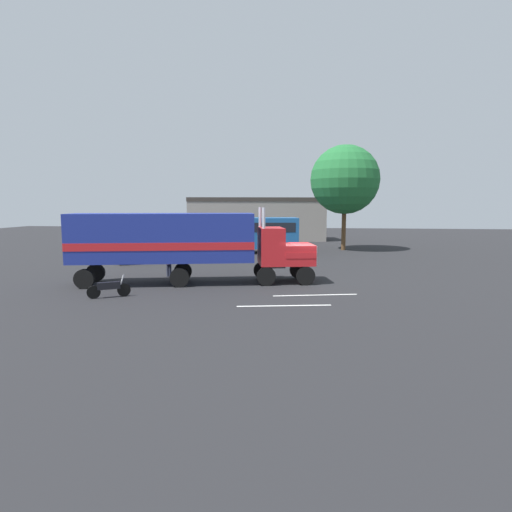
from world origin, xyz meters
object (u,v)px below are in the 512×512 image
at_px(parked_bus, 240,232).
at_px(motorcycle, 109,288).
at_px(semi_truck, 182,241).
at_px(tree_left, 345,180).
at_px(person_bystander, 169,263).
at_px(parked_car, 146,253).

height_order(parked_bus, motorcycle, parked_bus).
relative_size(semi_truck, motorcycle, 7.66).
height_order(parked_bus, tree_left, tree_left).
bearing_deg(motorcycle, tree_left, 60.77).
height_order(semi_truck, motorcycle, semi_truck).
height_order(semi_truck, parked_bus, semi_truck).
distance_m(semi_truck, parked_bus, 16.04).
bearing_deg(person_bystander, parked_bus, 79.74).
relative_size(parked_car, tree_left, 0.44).
bearing_deg(parked_car, person_bystander, -56.71).
distance_m(semi_truck, person_bystander, 3.22).
relative_size(semi_truck, parked_car, 3.03).
xyz_separation_m(parked_car, tree_left, (16.53, 11.80, 6.34)).
height_order(person_bystander, parked_bus, parked_bus).
distance_m(parked_bus, motorcycle, 20.52).
relative_size(person_bystander, motorcycle, 0.87).
bearing_deg(tree_left, semi_truck, -118.65).
relative_size(motorcycle, tree_left, 0.18).
bearing_deg(semi_truck, parked_bus, 86.91).
xyz_separation_m(semi_truck, tree_left, (10.96, 20.06, 4.63)).
distance_m(parked_car, motorcycle, 12.77).
distance_m(parked_car, tree_left, 21.28).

